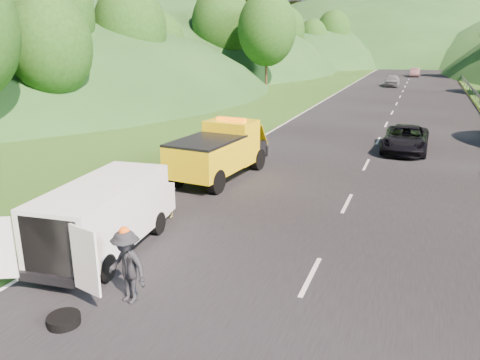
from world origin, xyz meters
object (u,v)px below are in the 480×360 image
at_px(child, 169,217).
at_px(worker, 130,302).
at_px(white_van, 106,213).
at_px(passing_suv, 404,152).
at_px(spare_tire, 64,325).
at_px(woman, 135,217).
at_px(tow_truck, 220,151).
at_px(suitcase, 128,200).

bearing_deg(child, worker, -29.51).
distance_m(white_van, worker, 3.22).
bearing_deg(passing_suv, white_van, -113.49).
bearing_deg(spare_tire, passing_suv, 72.88).
bearing_deg(woman, white_van, 165.45).
distance_m(tow_truck, white_van, 8.00).
distance_m(white_van, suitcase, 3.87).
bearing_deg(white_van, tow_truck, 83.99).
bearing_deg(suitcase, spare_tire, -66.35).
xyz_separation_m(spare_tire, passing_suv, (6.05, 19.64, 0.00)).
bearing_deg(passing_suv, spare_tire, -106.12).
height_order(white_van, passing_suv, white_van).
xyz_separation_m(tow_truck, worker, (2.09, -10.13, -1.23)).
bearing_deg(tow_truck, white_van, -84.84).
xyz_separation_m(woman, suitcase, (-0.82, 0.83, 0.26)).
height_order(suitcase, spare_tire, suitcase).
distance_m(spare_tire, passing_suv, 20.55).
bearing_deg(woman, passing_suv, -63.51).
relative_size(tow_truck, worker, 3.39).
relative_size(tow_truck, woman, 3.35).
relative_size(woman, suitcase, 3.51).
height_order(tow_truck, child, tow_truck).
distance_m(tow_truck, woman, 5.66).
distance_m(tow_truck, passing_suv, 11.10).
bearing_deg(passing_suv, woman, -120.00).
xyz_separation_m(white_van, passing_suv, (7.38, 16.21, -1.17)).
bearing_deg(woman, child, -102.39).
bearing_deg(woman, worker, 179.57).
distance_m(child, spare_tire, 6.47).
bearing_deg(white_van, child, 78.35).
relative_size(white_van, suitcase, 11.81).
relative_size(white_van, child, 6.04).
distance_m(white_van, child, 3.19).
distance_m(woman, child, 1.20).
relative_size(suitcase, spare_tire, 0.72).
distance_m(tow_truck, worker, 10.42).
distance_m(tow_truck, suitcase, 5.01).
xyz_separation_m(white_van, worker, (2.11, -2.13, -1.17)).
xyz_separation_m(tow_truck, passing_suv, (7.37, 8.21, -1.23)).
distance_m(woman, suitcase, 1.19).
bearing_deg(tow_truck, child, -81.52).
relative_size(white_van, passing_suv, 1.22).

